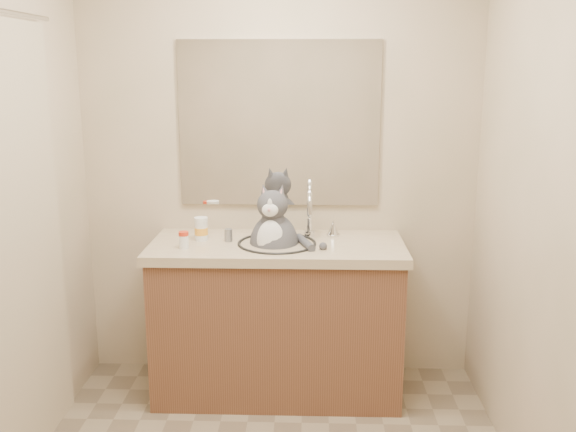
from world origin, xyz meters
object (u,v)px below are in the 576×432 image
object	(u,v)px
cat	(274,241)
pill_bottle_orange	(201,229)
grey_canister	(228,235)
pill_bottle_redcap	(184,240)

from	to	relation	value
cat	pill_bottle_orange	distance (m)	0.40
grey_canister	pill_bottle_redcap	bearing A→B (deg)	-146.16
cat	grey_canister	size ratio (longest dim) A/B	7.77
pill_bottle_redcap	pill_bottle_orange	world-z (taller)	pill_bottle_orange
pill_bottle_redcap	pill_bottle_orange	bearing A→B (deg)	69.37
pill_bottle_orange	cat	bearing A→B (deg)	-6.99
pill_bottle_orange	grey_canister	xyz separation A→B (m)	(0.15, -0.02, -0.03)
cat	pill_bottle_redcap	bearing A→B (deg)	-157.56
cat	pill_bottle_orange	bearing A→B (deg)	-179.01
cat	grey_canister	bearing A→B (deg)	-177.71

